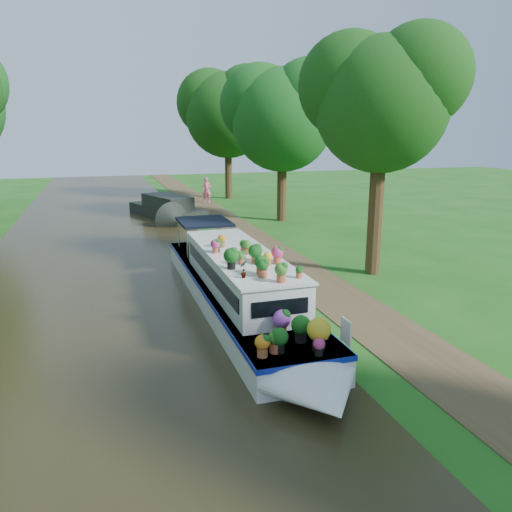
# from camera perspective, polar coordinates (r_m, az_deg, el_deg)

# --- Properties ---
(ground) EXTENTS (100.00, 100.00, 0.00)m
(ground) POSITION_cam_1_polar(r_m,az_deg,el_deg) (15.62, 6.55, -6.02)
(ground) COLOR #185014
(ground) RESTS_ON ground
(canal_water) EXTENTS (10.00, 100.00, 0.02)m
(canal_water) POSITION_cam_1_polar(r_m,az_deg,el_deg) (14.39, -16.11, -8.26)
(canal_water) COLOR black
(canal_water) RESTS_ON ground
(towpath) EXTENTS (2.20, 100.00, 0.03)m
(towpath) POSITION_cam_1_polar(r_m,az_deg,el_deg) (16.12, 10.47, -5.46)
(towpath) COLOR #453620
(towpath) RESTS_ON ground
(plant_boat) EXTENTS (2.29, 13.52, 2.29)m
(plant_boat) POSITION_cam_1_polar(r_m,az_deg,el_deg) (14.92, -1.84, -3.44)
(plant_boat) COLOR white
(plant_boat) RESTS_ON canal_water
(tree_near_overhang) EXTENTS (5.52, 5.28, 8.99)m
(tree_near_overhang) POSITION_cam_1_polar(r_m,az_deg,el_deg) (19.19, 14.11, 17.45)
(tree_near_overhang) COLOR #332311
(tree_near_overhang) RESTS_ON ground
(tree_near_mid) EXTENTS (6.90, 6.60, 9.40)m
(tree_near_mid) POSITION_cam_1_polar(r_m,az_deg,el_deg) (30.36, 2.99, 16.16)
(tree_near_mid) COLOR #332311
(tree_near_mid) RESTS_ON ground
(tree_near_far) EXTENTS (7.59, 7.26, 10.30)m
(tree_near_far) POSITION_cam_1_polar(r_m,az_deg,el_deg) (40.75, -3.32, 16.50)
(tree_near_far) COLOR #332311
(tree_near_far) RESTS_ON ground
(second_boat) EXTENTS (4.29, 7.85, 1.43)m
(second_boat) POSITION_cam_1_polar(r_m,az_deg,el_deg) (31.95, -10.09, 5.32)
(second_boat) COLOR black
(second_boat) RESTS_ON canal_water
(pedestrian_pink) EXTENTS (0.81, 0.66, 1.92)m
(pedestrian_pink) POSITION_cam_1_polar(r_m,az_deg,el_deg) (38.24, -5.65, 7.52)
(pedestrian_pink) COLOR #C04F74
(pedestrian_pink) RESTS_ON towpath
(verge_plant) EXTENTS (0.39, 0.34, 0.43)m
(verge_plant) POSITION_cam_1_polar(r_m,az_deg,el_deg) (18.78, 0.13, -1.76)
(verge_plant) COLOR #29631D
(verge_plant) RESTS_ON ground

